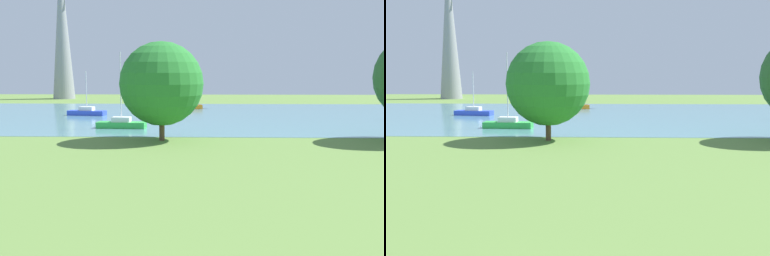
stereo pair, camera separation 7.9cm
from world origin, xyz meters
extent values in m
plane|color=olive|center=(0.00, 22.00, 0.00)|extent=(160.00, 160.00, 0.00)
cube|color=teal|center=(0.00, 50.00, 0.01)|extent=(140.00, 40.00, 0.02)
cube|color=orange|center=(-1.86, 59.35, 0.32)|extent=(4.98, 2.27, 0.60)
cube|color=white|center=(-1.86, 59.35, 0.87)|extent=(1.96, 1.38, 0.50)
cylinder|color=silver|center=(-1.86, 59.35, 3.97)|extent=(0.10, 0.10, 6.71)
cube|color=green|center=(-7.19, 36.12, 0.32)|extent=(4.89, 1.80, 0.60)
cube|color=white|center=(-7.19, 36.12, 0.87)|extent=(1.87, 1.21, 0.50)
cylinder|color=silver|center=(-7.19, 36.12, 4.03)|extent=(0.10, 0.10, 6.82)
cube|color=blue|center=(-14.02, 49.16, 0.32)|extent=(4.98, 2.24, 0.60)
cube|color=white|center=(-14.02, 49.16, 0.87)|extent=(1.95, 1.37, 0.50)
cylinder|color=silver|center=(-14.02, 49.16, 3.11)|extent=(0.10, 0.10, 4.97)
cylinder|color=brown|center=(-2.42, 28.23, 1.11)|extent=(0.44, 0.44, 2.23)
sphere|color=#28792E|center=(-2.42, 28.23, 4.59)|extent=(6.76, 6.76, 6.76)
cone|color=gray|center=(-27.86, 84.54, 14.38)|extent=(4.40, 4.40, 28.76)
camera|label=1|loc=(1.18, -8.74, 5.60)|focal=43.10mm
camera|label=2|loc=(1.26, -8.73, 5.60)|focal=43.10mm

